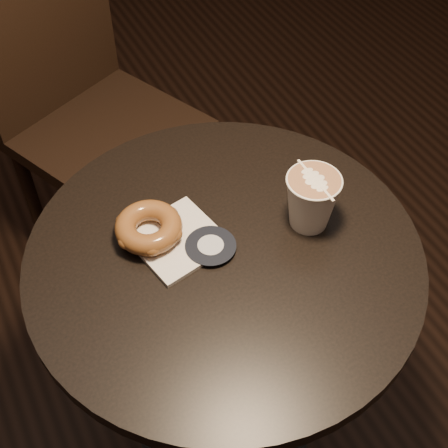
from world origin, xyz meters
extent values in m
plane|color=black|center=(0.00, 0.00, 0.00)|extent=(4.50, 4.50, 0.00)
cylinder|color=black|center=(0.00, 0.00, 0.73)|extent=(0.70, 0.70, 0.03)
cylinder|color=black|center=(0.00, 0.00, 0.37)|extent=(0.07, 0.07, 0.70)
cylinder|color=black|center=(0.00, 0.00, 0.01)|extent=(0.44, 0.44, 0.02)
cube|color=black|center=(0.00, 0.69, 0.48)|extent=(0.56, 0.56, 0.04)
cube|color=black|center=(-0.07, 0.87, 0.79)|extent=(0.41, 0.21, 0.58)
cylinder|color=black|center=(-0.09, 0.45, 0.24)|extent=(0.04, 0.04, 0.48)
cylinder|color=black|center=(0.24, 0.60, 0.24)|extent=(0.04, 0.04, 0.48)
cylinder|color=black|center=(-0.24, 0.78, 0.24)|extent=(0.04, 0.04, 0.48)
cylinder|color=black|center=(0.10, 0.93, 0.24)|extent=(0.04, 0.04, 0.48)
cube|color=silver|center=(-0.06, 0.06, 0.75)|extent=(0.17, 0.17, 0.01)
torus|color=#5F2F19|center=(-0.10, 0.09, 0.78)|extent=(0.12, 0.12, 0.04)
camera|label=1|loc=(-0.31, -0.60, 1.60)|focal=50.00mm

